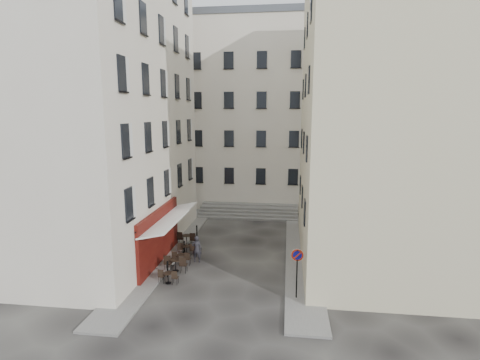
% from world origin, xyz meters
% --- Properties ---
extents(ground, '(90.00, 90.00, 0.00)m').
position_xyz_m(ground, '(0.00, 0.00, 0.00)').
color(ground, black).
rests_on(ground, ground).
extents(sidewalk_left, '(2.00, 22.00, 0.12)m').
position_xyz_m(sidewalk_left, '(-4.50, 4.00, 0.06)').
color(sidewalk_left, slate).
rests_on(sidewalk_left, ground).
extents(sidewalk_right, '(2.00, 18.00, 0.12)m').
position_xyz_m(sidewalk_right, '(4.50, 3.00, 0.06)').
color(sidewalk_right, slate).
rests_on(sidewalk_right, ground).
extents(building_left, '(12.20, 16.20, 20.60)m').
position_xyz_m(building_left, '(-10.50, 3.00, 10.31)').
color(building_left, beige).
rests_on(building_left, ground).
extents(building_right, '(12.20, 14.20, 18.60)m').
position_xyz_m(building_right, '(10.50, 3.50, 9.31)').
color(building_right, beige).
rests_on(building_right, ground).
extents(building_back, '(18.20, 10.20, 18.60)m').
position_xyz_m(building_back, '(-1.00, 19.00, 9.31)').
color(building_back, beige).
rests_on(building_back, ground).
extents(cafe_storefront, '(1.74, 7.30, 3.50)m').
position_xyz_m(cafe_storefront, '(-4.32, 1.00, 1.88)').
color(cafe_storefront, '#440C09').
rests_on(cafe_storefront, ground).
extents(stone_steps, '(9.00, 3.15, 0.80)m').
position_xyz_m(stone_steps, '(0.00, 12.57, 0.40)').
color(stone_steps, '#5F5C5A').
rests_on(stone_steps, ground).
extents(bollard_near, '(0.12, 0.12, 0.98)m').
position_xyz_m(bollard_near, '(-3.25, -1.00, 0.53)').
color(bollard_near, black).
rests_on(bollard_near, ground).
extents(bollard_mid, '(0.12, 0.12, 0.98)m').
position_xyz_m(bollard_mid, '(-3.25, 2.50, 0.53)').
color(bollard_mid, black).
rests_on(bollard_mid, ground).
extents(bollard_far, '(0.12, 0.12, 0.98)m').
position_xyz_m(bollard_far, '(-3.25, 6.00, 0.53)').
color(bollard_far, black).
rests_on(bollard_far, ground).
extents(no_parking_sign, '(0.62, 0.11, 2.70)m').
position_xyz_m(no_parking_sign, '(4.06, -2.73, 1.91)').
color(no_parking_sign, black).
rests_on(no_parking_sign, ground).
extents(bistro_table_a, '(1.14, 0.53, 0.80)m').
position_xyz_m(bistro_table_a, '(-2.95, -1.81, 0.41)').
color(bistro_table_a, black).
rests_on(bistro_table_a, ground).
extents(bistro_table_b, '(1.39, 0.65, 0.98)m').
position_xyz_m(bistro_table_b, '(-3.01, -0.23, 0.50)').
color(bistro_table_b, black).
rests_on(bistro_table_b, ground).
extents(bistro_table_c, '(1.17, 0.55, 0.82)m').
position_xyz_m(bistro_table_c, '(-2.97, 0.87, 0.42)').
color(bistro_table_c, black).
rests_on(bistro_table_c, ground).
extents(bistro_table_d, '(1.21, 0.56, 0.85)m').
position_xyz_m(bistro_table_d, '(-3.04, 2.36, 0.43)').
color(bistro_table_d, black).
rests_on(bistro_table_d, ground).
extents(bistro_table_e, '(1.36, 0.64, 0.96)m').
position_xyz_m(bistro_table_e, '(-3.55, 4.23, 0.49)').
color(bistro_table_e, black).
rests_on(bistro_table_e, ground).
extents(pedestrian, '(0.65, 0.45, 1.72)m').
position_xyz_m(pedestrian, '(-2.12, 1.42, 0.86)').
color(pedestrian, black).
rests_on(pedestrian, ground).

